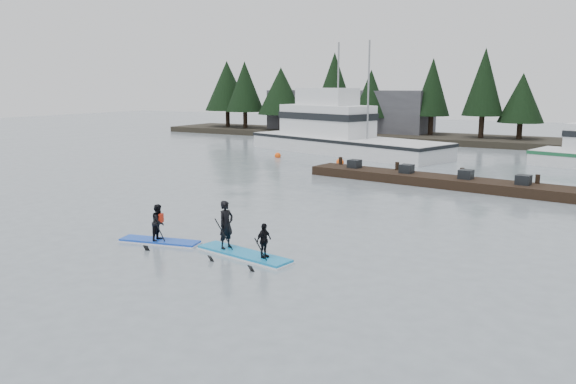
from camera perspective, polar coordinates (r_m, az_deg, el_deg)
The scene contains 10 objects.
ground at distance 19.27m, azimuth -8.99°, elevation -6.12°, with size 160.00×160.00×0.00m, color slate.
far_shore at distance 57.72m, azimuth 18.22°, elevation 5.03°, with size 70.00×8.00×0.60m, color #2D281E.
treeline at distance 57.75m, azimuth 18.20°, elevation 4.73°, with size 60.00×4.00×8.00m, color black, non-canonical shape.
waterfront_building at distance 63.76m, azimuth 6.22°, elevation 7.98°, with size 18.00×6.00×5.00m, color #4C4C51.
fishing_boat_large at distance 47.43m, azimuth 5.32°, elevation 4.95°, with size 18.61×10.17×10.09m.
floating_dock at distance 32.70m, azimuth 15.10°, elevation 1.10°, with size 15.91×2.12×0.53m, color black.
buoy_a at distance 44.02m, azimuth -1.05°, elevation 3.53°, with size 0.49×0.49×0.49m, color #FE500C.
buoy_b at distance 40.26m, azimuth 5.31°, elevation 2.81°, with size 0.56×0.56×0.56m, color #FE500C.
paddleboard_solo at distance 20.61m, azimuth -12.96°, elevation -3.65°, with size 3.02×1.36×1.86m.
paddleboard_duo at distance 18.68m, azimuth -4.82°, elevation -4.83°, with size 3.67×1.53×2.26m.
Camera 1 is at (11.69, -14.28, 5.56)m, focal length 35.00 mm.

